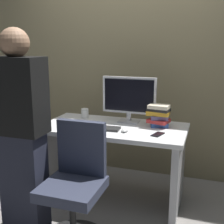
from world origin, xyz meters
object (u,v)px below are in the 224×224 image
object	(u,v)px
cup_near_keyboard	(71,124)
cup_by_monitor	(85,113)
mouse	(125,130)
desk	(114,149)
monitor	(129,97)
cell_phone	(158,134)
book_stack	(159,115)
office_chair	(75,189)
person_at_desk	(21,134)
keyboard	(97,128)

from	to	relation	value
cup_near_keyboard	cup_by_monitor	xyz separation A→B (m)	(-0.04, 0.41, 0.01)
mouse	cup_near_keyboard	world-z (taller)	cup_near_keyboard
desk	mouse	size ratio (longest dim) A/B	13.73
monitor	mouse	size ratio (longest dim) A/B	5.40
cup_near_keyboard	cell_phone	world-z (taller)	cup_near_keyboard
cup_by_monitor	book_stack	distance (m)	0.81
desk	mouse	distance (m)	0.33
cup_near_keyboard	cup_by_monitor	distance (m)	0.42
desk	monitor	world-z (taller)	monitor
cup_by_monitor	cell_phone	size ratio (longest dim) A/B	0.67
office_chair	monitor	bearing A→B (deg)	78.76
monitor	person_at_desk	bearing A→B (deg)	-123.23
keyboard	book_stack	size ratio (longest dim) A/B	1.95
monitor	book_stack	xyz separation A→B (m)	(0.31, -0.06, -0.15)
keyboard	monitor	bearing A→B (deg)	52.12
office_chair	keyboard	bearing A→B (deg)	94.25
office_chair	book_stack	xyz separation A→B (m)	(0.49, 0.83, 0.43)
desk	cup_by_monitor	world-z (taller)	cup_by_monitor
cup_near_keyboard	cup_by_monitor	bearing A→B (deg)	95.58
cup_near_keyboard	book_stack	world-z (taller)	book_stack
mouse	cell_phone	distance (m)	0.30
cup_near_keyboard	monitor	bearing A→B (deg)	39.74
office_chair	person_at_desk	world-z (taller)	person_at_desk
office_chair	cell_phone	bearing A→B (deg)	47.09
monitor	mouse	world-z (taller)	monitor
cup_by_monitor	keyboard	bearing A→B (deg)	-51.80
mouse	cup_by_monitor	size ratio (longest dim) A/B	1.03
person_at_desk	mouse	xyz separation A→B (m)	(0.66, 0.60, -0.07)
monitor	cell_phone	distance (m)	0.54
keyboard	book_stack	distance (m)	0.60
desk	mouse	world-z (taller)	mouse
desk	person_at_desk	size ratio (longest dim) A/B	0.84
cell_phone	mouse	bearing A→B (deg)	-162.25
cup_near_keyboard	office_chair	bearing A→B (deg)	-61.42
keyboard	cup_by_monitor	xyz separation A→B (m)	(-0.28, 0.35, 0.04)
keyboard	cup_by_monitor	size ratio (longest dim) A/B	4.43
cell_phone	keyboard	bearing A→B (deg)	-163.80
cup_by_monitor	desk	bearing A→B (deg)	-28.84
person_at_desk	monitor	world-z (taller)	person_at_desk
mouse	cup_near_keyboard	size ratio (longest dim) A/B	1.17
person_at_desk	keyboard	xyz separation A→B (m)	(0.39, 0.61, -0.08)
desk	office_chair	distance (m)	0.72
monitor	cell_phone	world-z (taller)	monitor
monitor	keyboard	world-z (taller)	monitor
desk	book_stack	world-z (taller)	book_stack
person_at_desk	monitor	size ratio (longest dim) A/B	3.03
office_chair	cell_phone	world-z (taller)	office_chair
person_at_desk	office_chair	bearing A→B (deg)	5.24
keyboard	cup_near_keyboard	size ratio (longest dim) A/B	5.01
mouse	cell_phone	xyz separation A→B (m)	(0.30, 0.00, -0.01)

